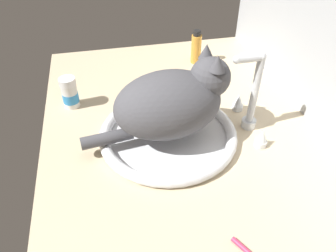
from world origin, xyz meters
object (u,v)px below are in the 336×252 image
object	(u,v)px
sink_basin	(168,134)
faucet	(251,101)
pill_bottle	(70,93)
amber_bottle	(196,48)
cat	(175,101)

from	to	relation	value
sink_basin	faucet	distance (cm)	23.57
sink_basin	pill_bottle	distance (cm)	32.61
faucet	amber_bottle	size ratio (longest dim) A/B	1.87
sink_basin	pill_bottle	xyz separation A→B (cm)	(-20.30, -25.32, 3.20)
sink_basin	cat	distance (cm)	10.47
sink_basin	amber_bottle	xyz separation A→B (cm)	(-38.83, 18.64, 4.43)
pill_bottle	amber_bottle	bearing A→B (deg)	112.86
faucet	amber_bottle	distance (cm)	39.12
cat	pill_bottle	xyz separation A→B (cm)	(-20.08, -27.03, -7.12)
amber_bottle	sink_basin	bearing A→B (deg)	-25.64
faucet	pill_bottle	xyz separation A→B (cm)	(-20.30, -47.71, -4.14)
cat	amber_bottle	xyz separation A→B (cm)	(-38.61, 16.92, -5.89)
sink_basin	faucet	world-z (taller)	faucet
sink_basin	faucet	xyz separation A→B (cm)	(-0.00, 22.40, 7.34)
faucet	amber_bottle	bearing A→B (deg)	-174.47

